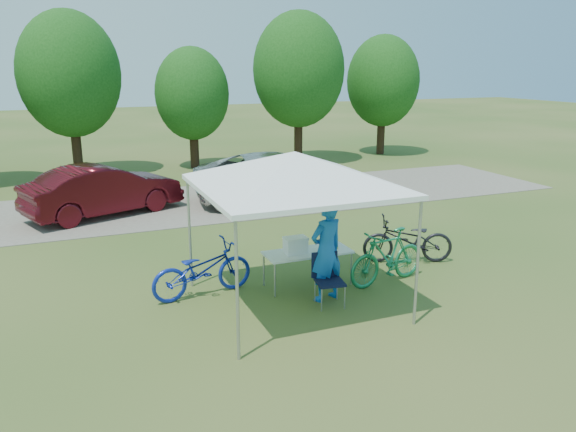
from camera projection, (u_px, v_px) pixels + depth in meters
name	position (u px, v px, depth m)	size (l,w,h in m)	color
ground	(294.00, 304.00, 10.00)	(100.00, 100.00, 0.00)	#2D5119
gravel_strip	(193.00, 203.00, 17.15)	(24.00, 5.00, 0.02)	gray
canopy	(295.00, 156.00, 9.31)	(4.53, 4.53, 3.00)	#A5A5AA
treeline	(146.00, 80.00, 21.52)	(24.89, 4.28, 6.30)	#382314
folding_table	(308.00, 254.00, 10.68)	(1.67, 0.69, 0.68)	white
folding_chair	(327.00, 274.00, 9.88)	(0.54, 0.56, 0.92)	black
cooler	(296.00, 245.00, 10.53)	(0.43, 0.29, 0.31)	white
ice_cream_cup	(336.00, 247.00, 10.83)	(0.07, 0.07, 0.05)	#C9D031
cyclist	(326.00, 250.00, 9.95)	(0.68, 0.45, 1.87)	blue
bike_blue	(202.00, 270.00, 10.23)	(0.67, 1.92, 1.01)	#1227A4
bike_green	(387.00, 257.00, 10.81)	(0.51, 1.80, 1.08)	#1A774A
bike_dark	(408.00, 240.00, 11.96)	(0.67, 1.92, 1.01)	black
minivan	(281.00, 177.00, 17.30)	(2.47, 5.37, 1.49)	silver
sedan	(104.00, 190.00, 15.67)	(1.50, 4.31, 1.42)	#440B11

